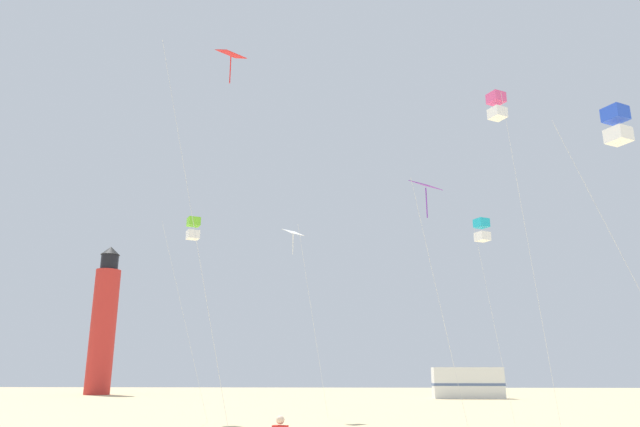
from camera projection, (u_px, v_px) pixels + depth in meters
name	position (u px, v px, depth m)	size (l,w,h in m)	color
kite_box_rainbow	(497.00, 107.00, 24.37)	(1.65, 1.65, 13.55)	silver
kite_diamond_white	(294.00, 239.00, 31.08)	(2.45, 2.45, 9.69)	silver
kite_box_lime	(193.00, 229.00, 30.06)	(2.70, 1.95, 9.98)	silver
kite_diamond_violet	(427.00, 194.00, 20.54)	(1.55, 1.54, 8.80)	silver
kite_box_cyan	(482.00, 230.00, 29.23)	(1.21, 1.09, 9.70)	silver
kite_diamond_scarlet	(228.00, 70.00, 21.18)	(3.34, 2.86, 13.76)	silver
kite_box_blue	(617.00, 125.00, 17.62)	(2.51, 2.48, 9.97)	silver
lighthouse_distant	(104.00, 323.00, 66.44)	(2.80, 2.80, 16.80)	red
rv_van_white	(468.00, 383.00, 54.11)	(6.47, 2.43, 2.80)	white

